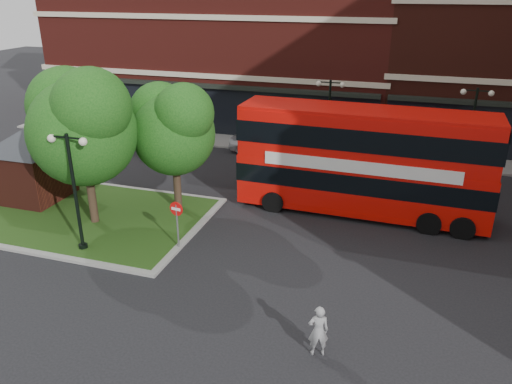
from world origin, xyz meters
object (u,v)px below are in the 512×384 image
(car_silver, at_px, (262,144))
(car_white, at_px, (409,158))
(bus, at_px, (363,155))
(woman, at_px, (318,331))

(car_silver, xyz_separation_m, car_white, (9.10, -0.01, -0.02))
(car_silver, bearing_deg, bus, -126.91)
(woman, height_order, car_silver, woman)
(car_silver, distance_m, car_white, 9.10)
(woman, xyz_separation_m, car_white, (1.98, 17.51, -0.14))
(bus, distance_m, woman, 10.73)
(bus, height_order, car_white, bus)
(bus, bearing_deg, woman, -88.26)
(bus, xyz_separation_m, car_silver, (-7.04, 6.98, -2.18))
(car_silver, bearing_deg, woman, -150.07)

